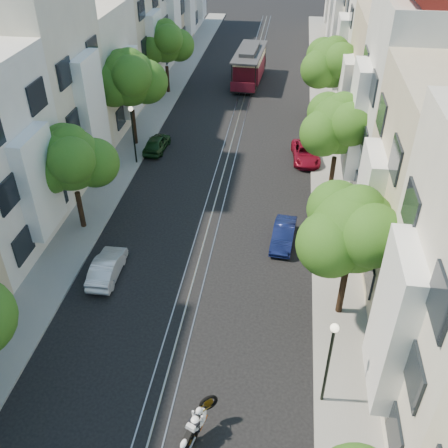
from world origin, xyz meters
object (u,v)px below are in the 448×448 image
at_px(tree_w_b, 72,161).
at_px(lamp_east, 330,353).
at_px(tree_e_d, 333,64).
at_px(sportbike_rider, 198,421).
at_px(tree_e_b, 355,232).
at_px(cable_car, 249,64).
at_px(tree_w_d, 166,43).
at_px(parked_car_e_far, 306,153).
at_px(parked_car_e_mid, 284,235).
at_px(tree_w_c, 130,79).
at_px(tree_e_c, 340,126).
at_px(lamp_west, 133,127).
at_px(parked_car_w_far, 157,143).
at_px(parked_car_w_mid, 107,267).

height_order(tree_w_b, lamp_east, tree_w_b).
relative_size(tree_e_d, sportbike_rider, 3.97).
height_order(tree_e_b, cable_car, tree_e_b).
bearing_deg(tree_w_d, parked_car_e_far, -42.75).
bearing_deg(parked_car_e_mid, tree_w_b, -174.36).
bearing_deg(parked_car_e_mid, tree_w_c, 141.72).
distance_m(sportbike_rider, parked_car_e_mid, 12.46).
xyz_separation_m(tree_e_b, tree_e_c, (-0.00, 11.00, -0.13)).
xyz_separation_m(tree_e_d, tree_w_c, (-14.40, -6.00, 0.20)).
bearing_deg(lamp_west, parked_car_w_far, 66.99).
bearing_deg(tree_w_b, parked_car_w_far, 80.12).
height_order(sportbike_rider, parked_car_w_far, sportbike_rider).
relative_size(tree_w_b, cable_car, 0.77).
bearing_deg(cable_car, tree_w_d, -148.03).
bearing_deg(parked_car_w_mid, tree_w_c, -80.63).
xyz_separation_m(tree_w_c, parked_car_e_far, (12.74, -0.78, -4.52)).
height_order(tree_w_c, tree_w_d, tree_w_c).
relative_size(tree_e_b, parked_car_e_far, 1.68).
distance_m(lamp_west, parked_car_w_mid, 12.30).
distance_m(tree_e_c, cable_car, 21.39).
distance_m(tree_e_c, lamp_east, 16.10).
bearing_deg(sportbike_rider, tree_w_d, 128.69).
distance_m(tree_w_c, parked_car_e_far, 13.54).
relative_size(tree_w_c, parked_car_w_mid, 2.06).
bearing_deg(tree_w_b, cable_car, 74.55).
height_order(tree_w_b, cable_car, tree_w_b).
distance_m(tree_w_c, lamp_west, 3.81).
bearing_deg(lamp_west, tree_e_d, 33.50).
bearing_deg(tree_e_b, lamp_east, -100.93).
xyz_separation_m(tree_e_b, tree_e_d, (0.00, 22.00, 0.13)).
relative_size(lamp_west, parked_car_w_mid, 1.21).
bearing_deg(parked_car_w_mid, lamp_east, 149.41).
distance_m(tree_w_c, tree_w_d, 11.01).
xyz_separation_m(tree_e_d, parked_car_w_mid, (-11.66, -20.91, -4.30)).
xyz_separation_m(tree_e_b, lamp_west, (-13.56, 13.02, -1.89)).
relative_size(sportbike_rider, cable_car, 0.21).
relative_size(tree_w_c, parked_car_e_far, 1.79).
distance_m(tree_e_b, parked_car_w_far, 20.22).
bearing_deg(lamp_east, lamp_west, 124.99).
distance_m(tree_e_b, sportbike_rider, 9.75).
distance_m(tree_w_b, lamp_east, 16.81).
bearing_deg(parked_car_e_far, sportbike_rider, -105.48).
bearing_deg(parked_car_w_far, tree_w_b, 83.21).
distance_m(tree_w_c, parked_car_w_far, 4.88).
height_order(tree_w_d, parked_car_w_far, tree_w_d).
bearing_deg(tree_w_c, lamp_west, -74.25).
bearing_deg(lamp_west, sportbike_rider, -68.11).
xyz_separation_m(lamp_east, cable_car, (-6.27, 35.91, -1.03)).
height_order(tree_w_d, parked_car_e_mid, tree_w_d).
relative_size(tree_e_b, cable_car, 0.82).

